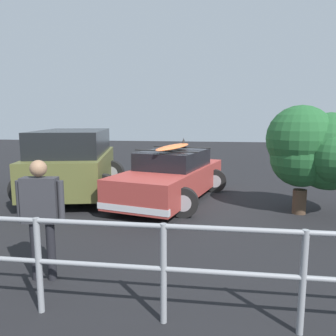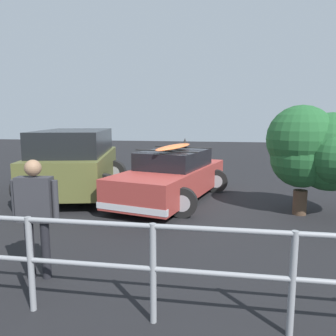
% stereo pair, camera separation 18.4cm
% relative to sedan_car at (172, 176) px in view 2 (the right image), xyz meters
% --- Properties ---
extents(ground_plane, '(44.00, 44.00, 0.02)m').
position_rel_sedan_car_xyz_m(ground_plane, '(-0.15, -0.14, -0.65)').
color(ground_plane, black).
rests_on(ground_plane, ground).
extents(sedan_car, '(2.96, 4.68, 1.59)m').
position_rel_sedan_car_xyz_m(sedan_car, '(0.00, 0.00, 0.00)').
color(sedan_car, '#9E3833').
rests_on(sedan_car, ground).
extents(suv_car, '(3.25, 4.65, 1.83)m').
position_rel_sedan_car_xyz_m(suv_car, '(2.86, -0.26, 0.31)').
color(suv_car, brown).
rests_on(suv_car, ground).
extents(person_bystander, '(0.63, 0.24, 1.63)m').
position_rel_sedan_car_xyz_m(person_bystander, '(1.12, 4.63, 0.34)').
color(person_bystander, black).
rests_on(person_bystander, ground).
extents(railing_fence, '(8.44, 0.14, 1.10)m').
position_rel_sedan_car_xyz_m(railing_fence, '(-0.64, 5.34, 0.08)').
color(railing_fence, gray).
rests_on(railing_fence, ground).
extents(bush_near_left, '(2.25, 1.89, 2.46)m').
position_rel_sedan_car_xyz_m(bush_near_left, '(-3.37, 0.86, 0.81)').
color(bush_near_left, '#4C3828').
rests_on(bush_near_left, ground).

